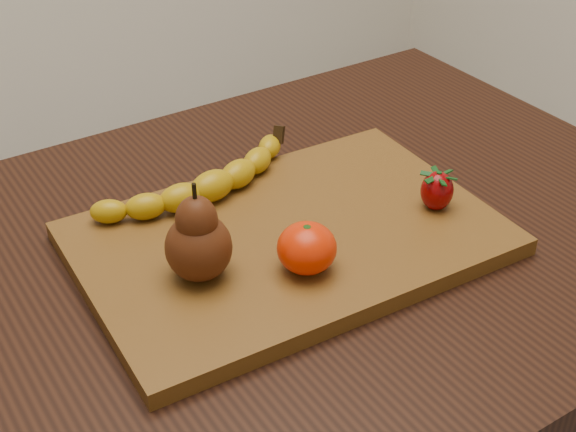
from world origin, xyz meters
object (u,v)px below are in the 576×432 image
table (278,308)px  mandarin (307,248)px  pear (197,232)px  cutting_board (288,239)px

table → mandarin: (-0.02, -0.08, 0.14)m
pear → mandarin: pear is taller
pear → mandarin: (0.10, -0.05, -0.03)m
table → pear: size_ratio=9.47×
pear → cutting_board: bearing=7.7°
cutting_board → mandarin: bearing=-104.6°
mandarin → table: bearing=79.0°
cutting_board → mandarin: mandarin is taller
pear → mandarin: size_ratio=1.73×
table → cutting_board: cutting_board is taller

